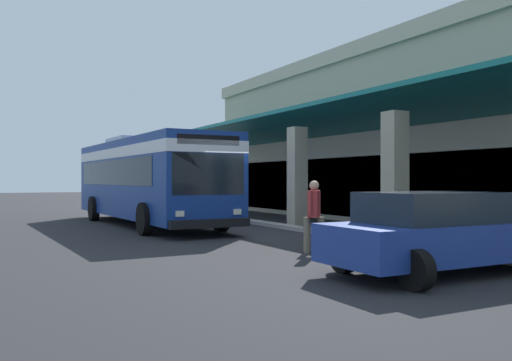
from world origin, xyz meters
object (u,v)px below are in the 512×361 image
(transit_bus, at_px, (147,175))
(pedestrian, at_px, (314,212))
(parked_sedan_blue, at_px, (440,232))
(potted_palm, at_px, (223,198))

(transit_bus, height_order, pedestrian, transit_bus)
(parked_sedan_blue, height_order, potted_palm, potted_palm)
(transit_bus, distance_m, potted_palm, 6.58)
(pedestrian, height_order, potted_palm, potted_palm)
(pedestrian, bearing_deg, potted_palm, 164.30)
(transit_bus, bearing_deg, pedestrian, 7.37)
(transit_bus, relative_size, parked_sedan_blue, 2.56)
(transit_bus, distance_m, parked_sedan_blue, 12.87)
(parked_sedan_blue, bearing_deg, potted_palm, 168.65)
(parked_sedan_blue, bearing_deg, pedestrian, -173.26)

